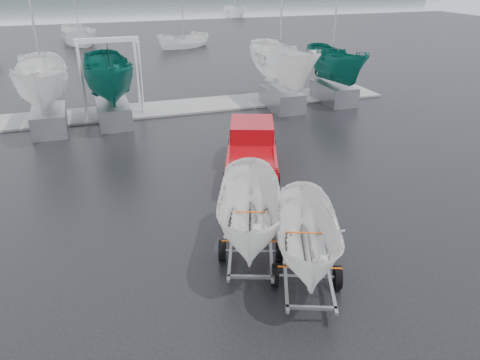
{
  "coord_description": "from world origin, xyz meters",
  "views": [
    {
      "loc": [
        -2.74,
        -13.22,
        7.6
      ],
      "look_at": [
        1.68,
        -0.09,
        1.2
      ],
      "focal_mm": 35.0,
      "sensor_mm": 36.0,
      "label": 1
    }
  ],
  "objects_px": {
    "pickup_truck": "(252,148)",
    "trailer_hitched": "(252,165)",
    "trailer_parked": "(311,193)",
    "boat_hoist": "(109,66)"
  },
  "relations": [
    {
      "from": "trailer_parked",
      "to": "pickup_truck",
      "type": "bearing_deg",
      "value": 102.56
    },
    {
      "from": "pickup_truck",
      "to": "boat_hoist",
      "type": "distance_m",
      "value": 10.97
    },
    {
      "from": "pickup_truck",
      "to": "trailer_hitched",
      "type": "xyz_separation_m",
      "value": [
        -2.14,
        -5.85,
        1.89
      ]
    },
    {
      "from": "trailer_hitched",
      "to": "pickup_truck",
      "type": "bearing_deg",
      "value": 90.0
    },
    {
      "from": "trailer_hitched",
      "to": "boat_hoist",
      "type": "distance_m",
      "value": 15.85
    },
    {
      "from": "trailer_hitched",
      "to": "trailer_parked",
      "type": "height_order",
      "value": "trailer_hitched"
    },
    {
      "from": "pickup_truck",
      "to": "trailer_parked",
      "type": "relative_size",
      "value": 1.21
    },
    {
      "from": "trailer_hitched",
      "to": "boat_hoist",
      "type": "bearing_deg",
      "value": 119.0
    },
    {
      "from": "pickup_truck",
      "to": "trailer_parked",
      "type": "xyz_separation_m",
      "value": [
        -1.18,
        -7.4,
        1.65
      ]
    },
    {
      "from": "trailer_parked",
      "to": "boat_hoist",
      "type": "height_order",
      "value": "trailer_parked"
    }
  ]
}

